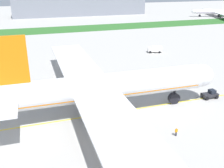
% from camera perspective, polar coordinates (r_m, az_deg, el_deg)
% --- Properties ---
extents(ground_plane, '(600.00, 600.00, 0.00)m').
position_cam_1_polar(ground_plane, '(60.53, 0.29, -5.20)').
color(ground_plane, '#ADAAA5').
rests_on(ground_plane, ground).
extents(apron_taxi_line, '(280.00, 0.36, 0.01)m').
position_cam_1_polar(apron_taxi_line, '(58.58, 1.03, -6.16)').
color(apron_taxi_line, yellow).
rests_on(apron_taxi_line, ground).
extents(grass_median_strip, '(320.00, 24.00, 0.10)m').
position_cam_1_polar(grass_median_strip, '(165.32, -12.54, 11.52)').
color(grass_median_strip, '#2D6628').
rests_on(grass_median_strip, ground).
extents(airliner_foreground, '(55.01, 86.89, 18.33)m').
position_cam_1_polar(airliner_foreground, '(55.15, -2.36, -0.86)').
color(airliner_foreground, white).
rests_on(airliner_foreground, ground).
extents(pushback_tug, '(5.86, 2.41, 2.15)m').
position_cam_1_polar(pushback_tug, '(69.52, 20.72, -2.13)').
color(pushback_tug, '#26262B').
rests_on(pushback_tug, ground).
extents(ground_crew_wingwalker_port, '(0.60, 0.29, 1.72)m').
position_cam_1_polar(ground_crew_wingwalker_port, '(51.04, 13.94, -10.01)').
color(ground_crew_wingwalker_port, black).
rests_on(ground_crew_wingwalker_port, ground).
extents(service_truck_baggage_loader, '(6.08, 4.03, 2.58)m').
position_cam_1_polar(service_truck_baggage_loader, '(109.34, 9.44, 7.56)').
color(service_truck_baggage_loader, white).
rests_on(service_truck_baggage_loader, ground).
extents(parked_airliner_far_right, '(40.18, 66.19, 12.31)m').
position_cam_1_polar(parked_airliner_far_right, '(241.15, 22.14, 14.48)').
color(parked_airliner_far_right, white).
rests_on(parked_airliner_far_right, ground).
extents(terminal_building, '(113.94, 20.00, 18.00)m').
position_cam_1_polar(terminal_building, '(237.61, -6.91, 16.93)').
color(terminal_building, gray).
rests_on(terminal_building, ground).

